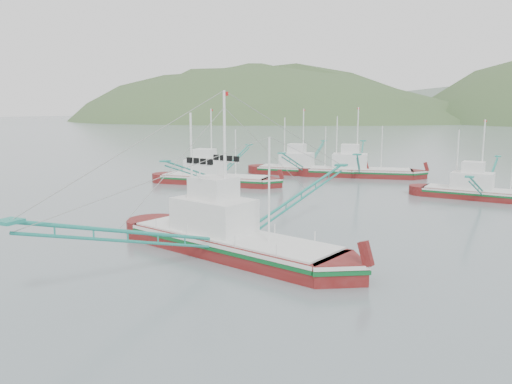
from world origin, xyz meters
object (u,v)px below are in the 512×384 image
at_px(bg_boat_left, 214,172).
at_px(bg_boat_right, 483,188).
at_px(bg_boat_extra, 305,164).
at_px(bg_boat_far, 359,164).
at_px(main_boat, 229,223).

height_order(bg_boat_left, bg_boat_right, bg_boat_left).
height_order(bg_boat_left, bg_boat_extra, same).
distance_m(bg_boat_far, bg_boat_extra, 8.12).
bearing_deg(bg_boat_far, main_boat, -99.65).
distance_m(main_boat, bg_boat_far, 43.13).
distance_m(main_boat, bg_boat_right, 34.12).
xyz_separation_m(bg_boat_left, bg_boat_extra, (7.23, 14.61, -0.00)).
bearing_deg(bg_boat_extra, bg_boat_left, -123.73).
xyz_separation_m(bg_boat_right, bg_boat_far, (-17.12, 12.24, 0.67)).
height_order(main_boat, bg_boat_right, main_boat).
height_order(main_boat, bg_boat_left, main_boat).
bearing_deg(bg_boat_far, bg_boat_right, -48.53).
distance_m(bg_boat_left, bg_boat_extra, 16.31).
xyz_separation_m(bg_boat_left, bg_boat_far, (15.24, 15.89, 0.31)).
bearing_deg(bg_boat_left, main_boat, -64.32).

